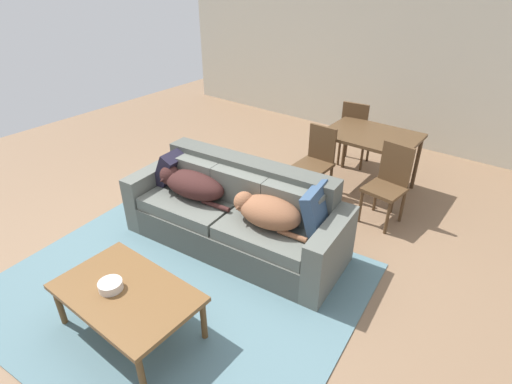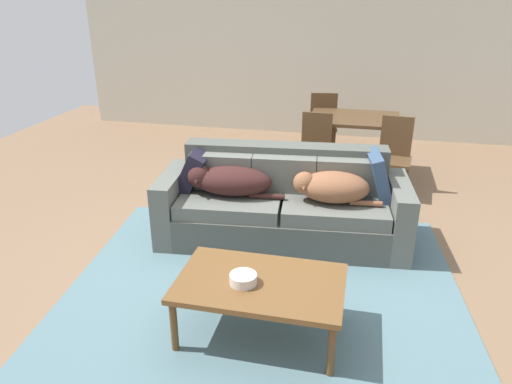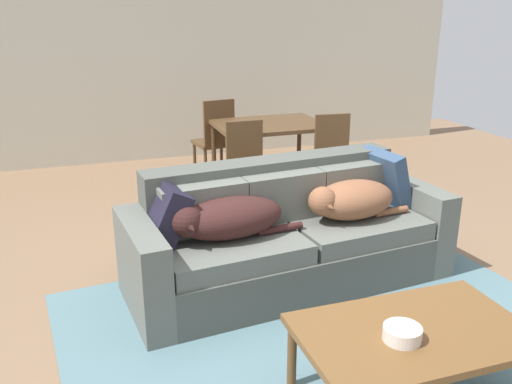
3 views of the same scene
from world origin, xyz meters
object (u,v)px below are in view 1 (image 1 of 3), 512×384
(throw_pillow_by_left_arm, at_px, (173,167))
(bowl_on_coffee_table, at_px, (111,286))
(coffee_table, at_px, (126,295))
(dining_table, at_px, (371,140))
(dining_chair_near_right, at_px, (389,181))
(dining_chair_near_left, at_px, (317,159))
(dog_on_right_cushion, at_px, (267,211))
(throw_pillow_by_right_arm, at_px, (318,211))
(dog_on_left_cushion, at_px, (191,184))
(couch, at_px, (236,215))
(dining_chair_far_left, at_px, (355,131))

(throw_pillow_by_left_arm, distance_m, bowl_on_coffee_table, 1.72)
(throw_pillow_by_left_arm, relative_size, coffee_table, 0.34)
(dining_table, height_order, dining_chair_near_right, dining_chair_near_right)
(dining_chair_near_left, bearing_deg, dining_chair_near_right, 1.80)
(dog_on_right_cushion, distance_m, throw_pillow_by_right_arm, 0.48)
(dog_on_left_cushion, xyz_separation_m, dining_chair_near_left, (0.64, 1.52, -0.10))
(bowl_on_coffee_table, distance_m, dining_chair_near_right, 3.08)
(dog_on_left_cushion, height_order, bowl_on_coffee_table, dog_on_left_cushion)
(dog_on_right_cushion, xyz_separation_m, coffee_table, (-0.35, -1.36, -0.22))
(couch, distance_m, dining_table, 2.07)
(dining_chair_near_left, bearing_deg, throw_pillow_by_right_arm, -58.90)
(dining_chair_near_right, bearing_deg, dining_chair_far_left, 137.60)
(dog_on_right_cushion, xyz_separation_m, dining_chair_near_right, (0.62, 1.48, -0.12))
(throw_pillow_by_left_arm, bearing_deg, dining_chair_far_left, 68.14)
(couch, distance_m, throw_pillow_by_right_arm, 0.94)
(dining_chair_far_left, bearing_deg, coffee_table, 81.43)
(dining_chair_near_left, bearing_deg, dining_chair_far_left, 91.77)
(dog_on_right_cushion, bearing_deg, dining_chair_far_left, 91.64)
(dining_chair_near_left, bearing_deg, couch, -95.33)
(dog_on_right_cushion, distance_m, bowl_on_coffee_table, 1.49)
(throw_pillow_by_left_arm, height_order, coffee_table, throw_pillow_by_left_arm)
(dining_chair_far_left, bearing_deg, couch, 78.94)
(throw_pillow_by_left_arm, bearing_deg, dining_chair_near_right, 36.16)
(dog_on_left_cushion, relative_size, dining_chair_far_left, 0.95)
(throw_pillow_by_left_arm, xyz_separation_m, bowl_on_coffee_table, (0.87, -1.47, -0.18))
(dog_on_right_cushion, bearing_deg, coffee_table, -110.16)
(dog_on_right_cushion, xyz_separation_m, throw_pillow_by_right_arm, (0.42, 0.23, 0.05))
(dog_on_right_cushion, xyz_separation_m, throw_pillow_by_left_arm, (-1.33, 0.06, 0.03))
(throw_pillow_by_right_arm, relative_size, coffee_table, 0.38)
(dog_on_right_cushion, bearing_deg, dog_on_left_cushion, 177.73)
(dining_table, bearing_deg, throw_pillow_by_right_arm, -80.79)
(throw_pillow_by_right_arm, bearing_deg, coffee_table, -116.04)
(coffee_table, bearing_deg, dining_chair_far_left, 89.54)
(dog_on_left_cushion, bearing_deg, dining_table, 57.47)
(bowl_on_coffee_table, relative_size, dining_chair_far_left, 0.19)
(couch, height_order, dining_table, couch)
(couch, xyz_separation_m, dining_chair_far_left, (0.13, 2.48, 0.18))
(couch, relative_size, dining_chair_far_left, 2.48)
(dining_table, relative_size, dining_chair_far_left, 1.16)
(dog_on_left_cushion, xyz_separation_m, dining_chair_far_left, (0.63, 2.62, -0.08))
(dog_on_right_cushion, height_order, dining_chair_near_left, dining_chair_near_left)
(dog_on_left_cushion, height_order, dining_table, dining_table)
(dog_on_left_cushion, bearing_deg, coffee_table, -71.03)
(bowl_on_coffee_table, xyz_separation_m, dining_chair_far_left, (0.14, 3.98, 0.06))
(dog_on_left_cushion, bearing_deg, couch, 10.51)
(couch, distance_m, dining_chair_near_right, 1.76)
(bowl_on_coffee_table, bearing_deg, couch, 89.63)
(dining_table, bearing_deg, dog_on_right_cushion, -93.44)
(dog_on_right_cushion, height_order, dining_chair_far_left, dining_chair_far_left)
(dog_on_right_cushion, height_order, bowl_on_coffee_table, dog_on_right_cushion)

